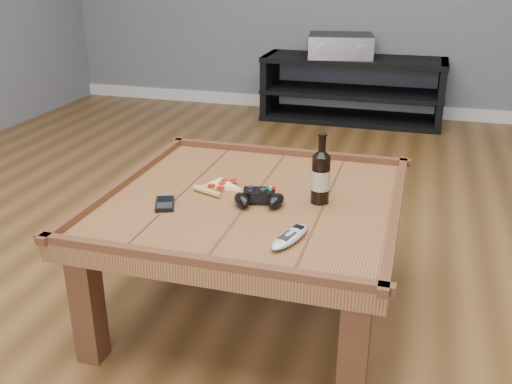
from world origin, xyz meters
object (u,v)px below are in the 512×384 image
(coffee_table, at_px, (252,213))
(game_controller, at_px, (259,198))
(smartphone, at_px, (165,204))
(media_console, at_px, (352,90))
(pizza_slice, at_px, (220,186))
(remote_control, at_px, (290,237))
(beer_bottle, at_px, (321,175))
(av_receiver, at_px, (340,46))

(coffee_table, distance_m, game_controller, 0.10)
(game_controller, distance_m, smartphone, 0.32)
(media_console, distance_m, pizza_slice, 2.71)
(coffee_table, relative_size, smartphone, 8.14)
(game_controller, height_order, remote_control, game_controller)
(media_console, distance_m, smartphone, 2.92)
(beer_bottle, bearing_deg, smartphone, -160.40)
(pizza_slice, height_order, remote_control, remote_control)
(coffee_table, distance_m, pizza_slice, 0.16)
(game_controller, height_order, pizza_slice, game_controller)
(media_console, relative_size, av_receiver, 2.58)
(game_controller, height_order, smartphone, game_controller)
(media_console, height_order, av_receiver, av_receiver)
(remote_control, bearing_deg, coffee_table, 142.43)
(game_controller, bearing_deg, beer_bottle, 8.04)
(coffee_table, xyz_separation_m, smartphone, (-0.26, -0.15, 0.07))
(coffee_table, height_order, game_controller, game_controller)
(game_controller, relative_size, smartphone, 1.47)
(game_controller, xyz_separation_m, av_receiver, (-0.15, 2.79, 0.11))
(coffee_table, relative_size, media_console, 0.74)
(game_controller, relative_size, remote_control, 0.95)
(coffee_table, distance_m, smartphone, 0.31)
(pizza_slice, bearing_deg, beer_bottle, 17.42)
(pizza_slice, xyz_separation_m, av_receiver, (0.03, 2.70, 0.13))
(beer_bottle, xyz_separation_m, av_receiver, (-0.34, 2.72, 0.04))
(coffee_table, height_order, remote_control, remote_control)
(game_controller, height_order, av_receiver, av_receiver)
(beer_bottle, relative_size, remote_control, 1.24)
(pizza_slice, distance_m, av_receiver, 2.70)
(beer_bottle, bearing_deg, media_console, 94.84)
(media_console, relative_size, remote_control, 7.16)
(beer_bottle, distance_m, smartphone, 0.53)
(pizza_slice, bearing_deg, media_console, 107.94)
(media_console, xyz_separation_m, game_controller, (0.04, -2.80, 0.23))
(beer_bottle, xyz_separation_m, pizza_slice, (-0.37, 0.02, -0.09))
(beer_bottle, xyz_separation_m, smartphone, (-0.49, -0.18, -0.09))
(pizza_slice, bearing_deg, smartphone, -101.65)
(coffee_table, bearing_deg, media_console, 90.00)
(coffee_table, xyz_separation_m, remote_control, (0.20, -0.28, 0.07))
(av_receiver, bearing_deg, smartphone, -102.76)
(beer_bottle, xyz_separation_m, game_controller, (-0.19, -0.08, -0.07))
(pizza_slice, bearing_deg, av_receiver, 110.28)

